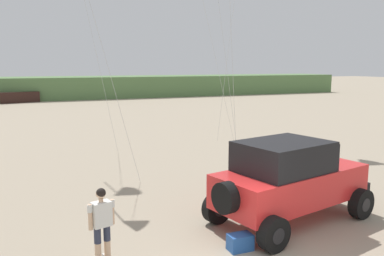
# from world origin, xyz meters

# --- Properties ---
(dune_ridge) EXTENTS (90.00, 7.63, 2.71)m
(dune_ridge) POSITION_xyz_m (-5.30, 47.27, 1.36)
(dune_ridge) COLOR #567A47
(dune_ridge) RESTS_ON ground_plane
(jeep) EXTENTS (5.02, 3.28, 2.26)m
(jeep) POSITION_xyz_m (2.32, 2.57, 1.20)
(jeep) COLOR red
(jeep) RESTS_ON ground_plane
(person_watching) EXTENTS (0.61, 0.39, 1.67)m
(person_watching) POSITION_xyz_m (-2.80, 2.18, 0.94)
(person_watching) COLOR #DBB28E
(person_watching) RESTS_ON ground_plane
(cooler_box) EXTENTS (0.56, 0.36, 0.38)m
(cooler_box) POSITION_xyz_m (0.24, 1.53, 0.19)
(cooler_box) COLOR #23519E
(cooler_box) RESTS_ON ground_plane
(distant_sedan) EXTENTS (4.48, 2.65, 1.20)m
(distant_sedan) POSITION_xyz_m (-5.15, 43.28, 0.60)
(distant_sedan) COLOR black
(distant_sedan) RESTS_ON ground_plane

